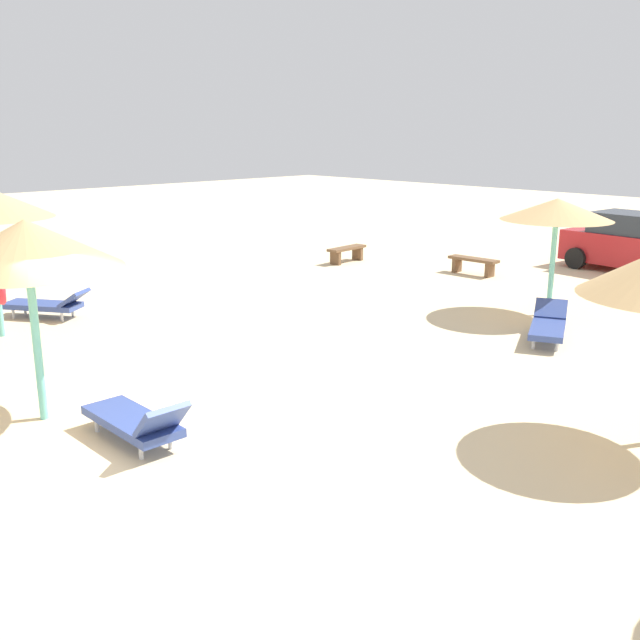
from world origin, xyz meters
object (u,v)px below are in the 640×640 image
parasol_0 (557,210)px  parked_car (634,244)px  bench_2 (473,263)px  parasol_1 (26,245)px  lounger_1 (137,421)px  lounger_0 (548,325)px  lounger_3 (48,304)px  bench_0 (347,251)px

parasol_0 → parked_car: (-0.88, 6.40, -1.56)m
bench_2 → parasol_1: bearing=-82.2°
lounger_1 → parked_car: bearing=92.0°
lounger_0 → parked_car: parked_car is taller
parasol_0 → parasol_1: parasol_1 is taller
lounger_3 → parked_car: (6.73, 14.77, 0.51)m
lounger_0 → lounger_1: (-1.32, -8.49, 0.01)m
parasol_0 → lounger_0: bearing=-61.3°
lounger_1 → parked_car: size_ratio=0.45×
parasol_0 → bench_0: 8.17m
lounger_0 → bench_0: bearing=159.6°
parasol_1 → lounger_3: 6.55m
parasol_0 → parked_car: size_ratio=0.64×
parasol_0 → lounger_0: (1.02, -1.87, -2.07)m
lounger_0 → bench_2: bearing=137.4°
bench_2 → parked_car: size_ratio=0.37×
lounger_0 → bench_2: 6.65m
bench_2 → parked_car: 4.83m
parasol_1 → bench_2: size_ratio=1.93×
parasol_1 → bench_2: parasol_1 is taller
lounger_0 → parked_car: size_ratio=0.48×
bench_2 → parked_car: (2.99, 3.76, 0.48)m
parasol_0 → bench_0: parasol_0 is taller
bench_0 → bench_2: size_ratio=1.01×
parasol_0 → bench_2: size_ratio=1.74×
lounger_0 → bench_0: (-8.81, 3.27, 0.03)m
lounger_3 → bench_2: lounger_3 is taller
bench_0 → bench_2: (3.91, 1.23, 0.00)m
parasol_0 → lounger_0: size_ratio=1.32×
parked_car → parasol_1: bearing=-93.7°
parasol_1 → lounger_0: parasol_1 is taller
parked_car → lounger_3: bearing=-114.5°
lounger_1 → lounger_3: size_ratio=0.97×
lounger_3 → bench_0: lounger_3 is taller
bench_0 → parked_car: bearing=35.9°
bench_0 → bench_2: bearing=17.4°
parasol_0 → lounger_3: parasol_0 is taller
parked_car → bench_0: bearing=-144.1°
lounger_0 → bench_0: lounger_0 is taller
lounger_1 → bench_0: size_ratio=1.22×
parasol_1 → lounger_0: size_ratio=1.47×
bench_2 → parked_car: parked_car is taller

